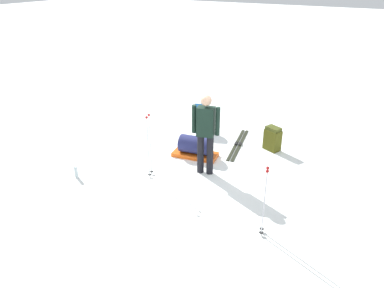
# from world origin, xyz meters

# --- Properties ---
(ground_plane) EXTENTS (80.00, 80.00, 0.00)m
(ground_plane) POSITION_xyz_m (0.00, 0.00, 0.00)
(ground_plane) COLOR white
(skier_standing) EXTENTS (0.30, 0.55, 1.70)m
(skier_standing) POSITION_xyz_m (-0.21, 0.19, 0.95)
(skier_standing) COLOR black
(skier_standing) RESTS_ON ground_plane
(ski_pair_near) EXTENTS (1.81, 0.54, 0.05)m
(ski_pair_near) POSITION_xyz_m (-1.80, 0.24, 0.01)
(ski_pair_near) COLOR black
(ski_pair_near) RESTS_ON ground_plane
(backpack_large_dark) EXTENTS (0.39, 0.41, 0.70)m
(backpack_large_dark) POSITION_xyz_m (-2.11, -0.99, 0.34)
(backpack_large_dark) COLOR navy
(backpack_large_dark) RESTS_ON ground_plane
(backpack_bright) EXTENTS (0.36, 0.43, 0.58)m
(backpack_bright) POSITION_xyz_m (-1.97, 1.03, 0.28)
(backpack_bright) COLOR #454511
(backpack_bright) RESTS_ON ground_plane
(ski_poles_planted_near) EXTENTS (0.16, 0.10, 1.21)m
(ski_poles_planted_near) POSITION_xyz_m (1.09, 1.93, 0.68)
(ski_poles_planted_near) COLOR #AFB1B7
(ski_poles_planted_near) RESTS_ON ground_plane
(ski_poles_planted_far) EXTENTS (0.19, 0.11, 1.34)m
(ski_poles_planted_far) POSITION_xyz_m (0.47, -0.71, 0.74)
(ski_poles_planted_far) COLOR #B5BCBF
(ski_poles_planted_far) RESTS_ON ground_plane
(gear_sled) EXTENTS (0.61, 1.06, 0.49)m
(gear_sled) POSITION_xyz_m (-0.75, -0.36, 0.22)
(gear_sled) COLOR #DF5614
(gear_sled) RESTS_ON ground_plane
(thermos_bottle) EXTENTS (0.07, 0.07, 0.26)m
(thermos_bottle) POSITION_xyz_m (1.31, -1.97, 0.13)
(thermos_bottle) COLOR #AABBC0
(thermos_bottle) RESTS_ON ground_plane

